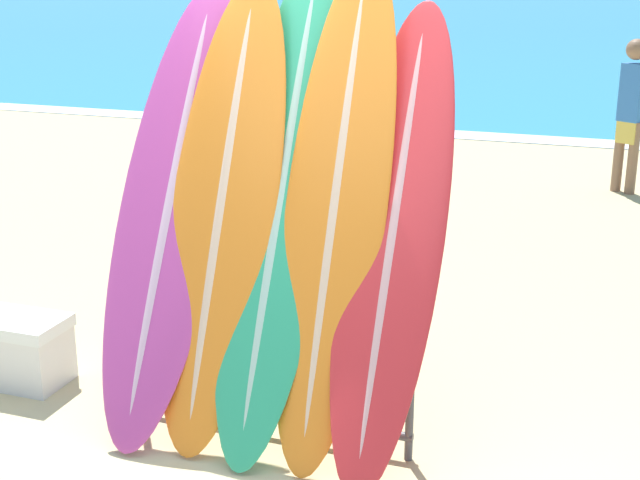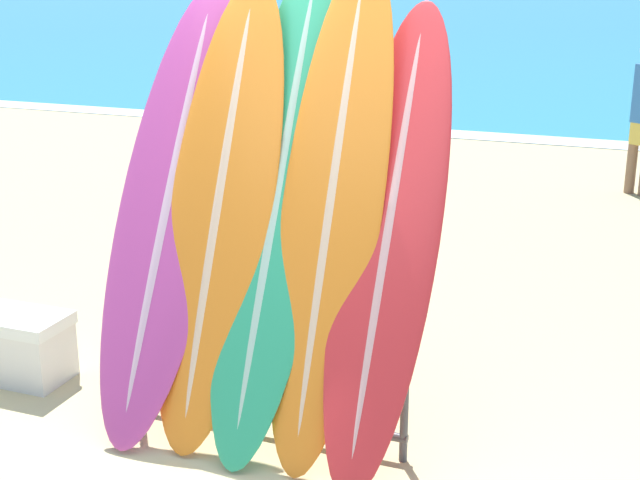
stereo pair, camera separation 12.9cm
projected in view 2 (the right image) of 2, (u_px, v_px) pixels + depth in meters
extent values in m
cube|color=teal|center=(634.00, 18.00, 38.54)|extent=(120.00, 60.00, 0.00)
cube|color=white|center=(541.00, 140.00, 12.06)|extent=(120.00, 0.60, 0.01)
cylinder|color=#47474C|center=(136.00, 341.00, 4.69)|extent=(0.04, 0.04, 0.79)
cylinder|color=#47474C|center=(405.00, 387.00, 4.19)|extent=(0.04, 0.04, 0.79)
cylinder|color=#47474C|center=(261.00, 293.00, 4.33)|extent=(1.51, 0.04, 0.04)
cylinder|color=#47474C|center=(264.00, 412.00, 4.52)|extent=(1.51, 0.04, 0.04)
ellipsoid|color=#B23D8E|center=(170.00, 207.00, 4.55)|extent=(0.59, 1.25, 2.22)
ellipsoid|color=#CAA1BE|center=(170.00, 207.00, 4.55)|extent=(0.11, 1.21, 2.14)
ellipsoid|color=orange|center=(220.00, 210.00, 4.42)|extent=(0.57, 1.05, 2.26)
ellipsoid|color=beige|center=(220.00, 210.00, 4.42)|extent=(0.10, 1.02, 2.17)
ellipsoid|color=#289E70|center=(278.00, 200.00, 4.36)|extent=(0.54, 1.24, 2.38)
ellipsoid|color=#9AC3B3|center=(278.00, 200.00, 4.36)|extent=(0.10, 1.20, 2.29)
ellipsoid|color=orange|center=(331.00, 209.00, 4.23)|extent=(0.51, 1.05, 2.37)
ellipsoid|color=beige|center=(331.00, 209.00, 4.23)|extent=(0.09, 1.02, 2.28)
ellipsoid|color=red|center=(388.00, 239.00, 4.15)|extent=(0.49, 1.19, 2.14)
ellipsoid|color=#D19A9C|center=(388.00, 239.00, 4.15)|extent=(0.09, 1.15, 2.06)
cylinder|color=tan|center=(330.00, 134.00, 10.30)|extent=(0.11, 0.11, 0.82)
cylinder|color=tan|center=(330.00, 137.00, 10.13)|extent=(0.11, 0.11, 0.82)
cube|color=#CC4C3D|center=(330.00, 110.00, 10.13)|extent=(0.21, 0.27, 0.24)
cube|color=white|center=(330.00, 71.00, 10.00)|extent=(0.24, 0.29, 0.64)
sphere|color=tan|center=(330.00, 28.00, 9.86)|extent=(0.23, 0.23, 0.23)
cylinder|color=#846047|center=(632.00, 158.00, 9.21)|extent=(0.10, 0.10, 0.75)
cylinder|color=#A87A5B|center=(270.00, 156.00, 9.28)|extent=(0.11, 0.11, 0.76)
cylinder|color=#A87A5B|center=(261.00, 153.00, 9.41)|extent=(0.11, 0.11, 0.76)
cube|color=#385693|center=(265.00, 129.00, 9.27)|extent=(0.25, 0.23, 0.23)
cube|color=white|center=(264.00, 90.00, 9.14)|extent=(0.27, 0.25, 0.59)
sphere|color=#A87A5B|center=(264.00, 47.00, 9.01)|extent=(0.21, 0.21, 0.21)
cylinder|color=#A87A5B|center=(340.00, 117.00, 11.43)|extent=(0.11, 0.11, 0.81)
cylinder|color=#A87A5B|center=(327.00, 117.00, 11.44)|extent=(0.11, 0.11, 0.81)
cube|color=#CC4C3D|center=(334.00, 95.00, 11.35)|extent=(0.26, 0.20, 0.24)
cube|color=#3370BC|center=(334.00, 61.00, 11.22)|extent=(0.28, 0.22, 0.63)
sphere|color=#A87A5B|center=(334.00, 23.00, 11.08)|extent=(0.23, 0.23, 0.23)
cube|color=silver|center=(18.00, 351.00, 5.13)|extent=(0.58, 0.33, 0.32)
cube|color=white|center=(14.00, 320.00, 5.07)|extent=(0.61, 0.35, 0.07)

